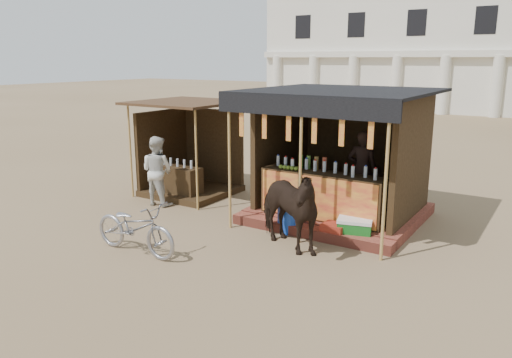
{
  "coord_description": "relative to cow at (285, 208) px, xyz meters",
  "views": [
    {
      "loc": [
        5.13,
        -6.4,
        3.39
      ],
      "look_at": [
        0.0,
        1.6,
        1.1
      ],
      "focal_mm": 35.0,
      "sensor_mm": 36.0,
      "label": 1
    }
  ],
  "objects": [
    {
      "name": "motorbike",
      "position": [
        -2.13,
        -1.65,
        -0.29
      ],
      "size": [
        1.84,
        0.66,
        0.96
      ],
      "primitive_type": "imported",
      "rotation": [
        0.0,
        0.0,
        1.58
      ],
      "color": "gray",
      "rests_on": "ground"
    },
    {
      "name": "blue_barrel",
      "position": [
        -0.37,
        0.84,
        -0.37
      ],
      "size": [
        0.65,
        0.65,
        0.8
      ],
      "primitive_type": "cylinder",
      "rotation": [
        0.0,
        0.0,
        -0.42
      ],
      "color": "#1844BA",
      "rests_on": "ground"
    },
    {
      "name": "cow",
      "position": [
        0.0,
        0.0,
        0.0
      ],
      "size": [
        2.0,
        1.5,
        1.54
      ],
      "primitive_type": "imported",
      "rotation": [
        0.0,
        0.0,
        1.15
      ],
      "color": "black",
      "rests_on": "ground"
    },
    {
      "name": "secondary_stall",
      "position": [
        -4.09,
        2.08,
        0.08
      ],
      "size": [
        2.4,
        2.4,
        2.38
      ],
      "color": "#392714",
      "rests_on": "ground"
    },
    {
      "name": "red_crate",
      "position": [
        0.6,
        0.84,
        -0.6
      ],
      "size": [
        0.46,
        0.4,
        0.34
      ],
      "primitive_type": "cube",
      "rotation": [
        0.0,
        0.0,
        -0.05
      ],
      "color": "maroon",
      "rests_on": "ground"
    },
    {
      "name": "ground",
      "position": [
        -0.92,
        -1.16,
        -0.77
      ],
      "size": [
        120.0,
        120.0,
        0.0
      ],
      "primitive_type": "plane",
      "color": "#846B4C",
      "rests_on": "ground"
    },
    {
      "name": "bystander",
      "position": [
        -3.95,
        0.84,
        0.05
      ],
      "size": [
        0.83,
        0.67,
        1.65
      ],
      "primitive_type": "imported",
      "rotation": [
        0.0,
        0.0,
        3.2
      ],
      "color": "silver",
      "rests_on": "ground"
    },
    {
      "name": "cooler",
      "position": [
        0.96,
        0.99,
        -0.54
      ],
      "size": [
        0.74,
        0.6,
        0.46
      ],
      "color": "#17671D",
      "rests_on": "ground"
    },
    {
      "name": "main_stall",
      "position": [
        0.11,
        2.2,
        0.26
      ],
      "size": [
        3.6,
        3.61,
        2.78
      ],
      "color": "#994232",
      "rests_on": "ground"
    },
    {
      "name": "background_building",
      "position": [
        -2.92,
        28.79,
        3.21
      ],
      "size": [
        26.0,
        7.45,
        8.18
      ],
      "color": "silver",
      "rests_on": "ground"
    }
  ]
}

